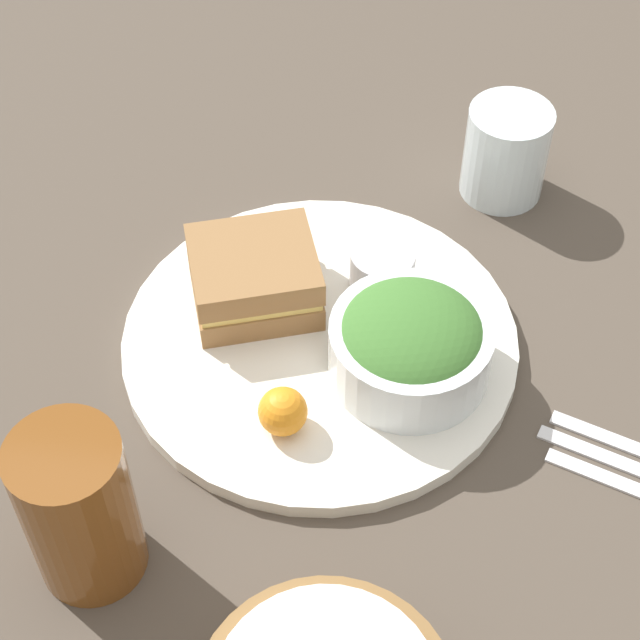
% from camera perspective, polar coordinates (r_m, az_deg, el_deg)
% --- Properties ---
extents(ground_plane, '(4.00, 4.00, 0.00)m').
position_cam_1_polar(ground_plane, '(0.90, -0.00, -1.43)').
color(ground_plane, '#4C4238').
extents(plate, '(0.33, 0.33, 0.01)m').
position_cam_1_polar(plate, '(0.89, -0.00, -1.14)').
color(plate, white).
rests_on(plate, ground_plane).
extents(sandwich, '(0.13, 0.12, 0.05)m').
position_cam_1_polar(sandwich, '(0.89, -3.53, 2.30)').
color(sandwich, olive).
rests_on(sandwich, plate).
extents(salad_bowl, '(0.13, 0.13, 0.07)m').
position_cam_1_polar(salad_bowl, '(0.84, 4.85, -1.28)').
color(salad_bowl, white).
rests_on(salad_bowl, plate).
extents(dressing_cup, '(0.06, 0.06, 0.04)m').
position_cam_1_polar(dressing_cup, '(0.91, 3.33, 2.65)').
color(dressing_cup, '#B7B7BC').
rests_on(dressing_cup, plate).
extents(orange_wedge, '(0.04, 0.04, 0.04)m').
position_cam_1_polar(orange_wedge, '(0.81, -2.00, -4.89)').
color(orange_wedge, orange).
rests_on(orange_wedge, plate).
extents(drink_glass, '(0.08, 0.08, 0.14)m').
position_cam_1_polar(drink_glass, '(0.74, -12.72, -9.84)').
color(drink_glass, brown).
rests_on(drink_glass, ground_plane).
extents(water_glass, '(0.08, 0.08, 0.09)m').
position_cam_1_polar(water_glass, '(1.02, 9.89, 8.82)').
color(water_glass, silver).
rests_on(water_glass, ground_plane).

